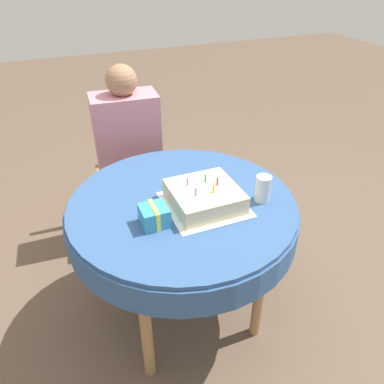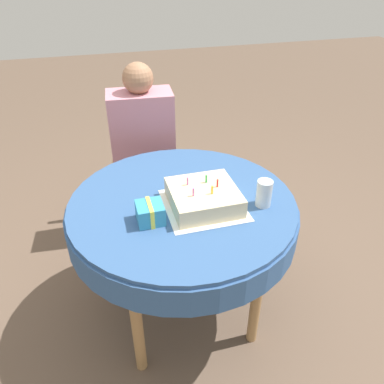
{
  "view_description": "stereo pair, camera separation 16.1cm",
  "coord_description": "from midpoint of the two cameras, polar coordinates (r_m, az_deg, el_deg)",
  "views": [
    {
      "loc": [
        -0.48,
        -1.27,
        1.64
      ],
      "look_at": [
        0.04,
        -0.02,
        0.76
      ],
      "focal_mm": 35.0,
      "sensor_mm": 36.0,
      "label": 1
    },
    {
      "loc": [
        -0.33,
        -1.32,
        1.64
      ],
      "look_at": [
        0.04,
        -0.02,
        0.76
      ],
      "focal_mm": 35.0,
      "sensor_mm": 36.0,
      "label": 2
    }
  ],
  "objects": [
    {
      "name": "chair",
      "position": [
        2.46,
        -5.47,
        4.41
      ],
      "size": [
        0.44,
        0.44,
        0.85
      ],
      "rotation": [
        0.0,
        0.0,
        -0.08
      ],
      "color": "#A37A4C",
      "rests_on": "ground_plane"
    },
    {
      "name": "person",
      "position": [
        2.29,
        -5.49,
        7.85
      ],
      "size": [
        0.39,
        0.34,
        1.12
      ],
      "rotation": [
        0.0,
        0.0,
        -0.08
      ],
      "color": "#9E7051",
      "rests_on": "ground_plane"
    },
    {
      "name": "drinking_glass",
      "position": [
        1.63,
        13.73,
        -0.27
      ],
      "size": [
        0.07,
        0.07,
        0.12
      ],
      "color": "silver",
      "rests_on": "dining_table"
    },
    {
      "name": "ground_plane",
      "position": [
        2.13,
        1.05,
        -17.26
      ],
      "size": [
        12.0,
        12.0,
        0.0
      ],
      "primitive_type": "plane",
      "color": "brown"
    },
    {
      "name": "gift_box",
      "position": [
        1.5,
        -3.35,
        -3.3
      ],
      "size": [
        0.11,
        0.11,
        0.09
      ],
      "color": "teal",
      "rests_on": "dining_table"
    },
    {
      "name": "dining_table",
      "position": [
        1.7,
        1.26,
        -3.78
      ],
      "size": [
        1.02,
        1.02,
        0.71
      ],
      "color": "#335689",
      "rests_on": "ground_plane"
    },
    {
      "name": "birthday_cake",
      "position": [
        1.6,
        4.69,
        -0.87
      ],
      "size": [
        0.28,
        0.28,
        0.12
      ],
      "color": "beige",
      "rests_on": "dining_table"
    },
    {
      "name": "napkin",
      "position": [
        1.62,
        4.62,
        -2.09
      ],
      "size": [
        0.33,
        0.33,
        0.0
      ],
      "color": "white",
      "rests_on": "dining_table"
    }
  ]
}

